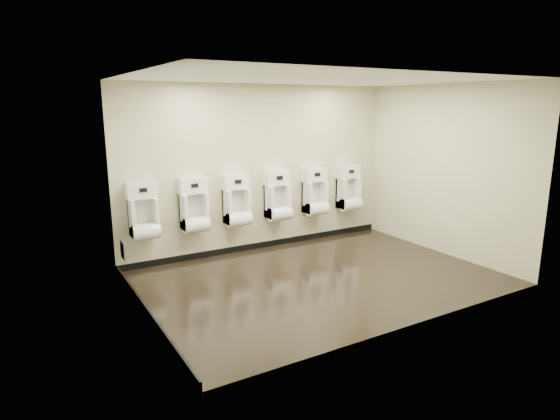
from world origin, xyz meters
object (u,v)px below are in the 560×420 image
at_px(urinal_0, 144,215).
at_px(urinal_2, 237,204).
at_px(urinal_1, 194,209).
at_px(urinal_4, 315,195).
at_px(urinal_5, 349,191).
at_px(urinal_3, 278,199).
at_px(access_panel, 123,250).

bearing_deg(urinal_0, urinal_2, 0.00).
bearing_deg(urinal_1, urinal_4, 0.00).
bearing_deg(urinal_5, urinal_4, 180.00).
height_order(urinal_3, urinal_4, same).
relative_size(urinal_1, urinal_5, 1.00).
bearing_deg(urinal_0, urinal_5, 0.00).
bearing_deg(urinal_5, urinal_2, 180.00).
xyz_separation_m(access_panel, urinal_0, (0.41, 0.40, 0.37)).
xyz_separation_m(urinal_0, urinal_4, (3.08, 0.00, 0.00)).
xyz_separation_m(urinal_2, urinal_5, (2.33, 0.00, 0.00)).
xyz_separation_m(urinal_3, urinal_5, (1.55, 0.00, 0.00)).
height_order(urinal_2, urinal_5, same).
height_order(urinal_2, urinal_3, same).
bearing_deg(urinal_3, access_panel, -171.61).
xyz_separation_m(access_panel, urinal_5, (4.26, 0.40, 0.37)).
xyz_separation_m(urinal_1, urinal_4, (2.30, 0.00, 0.00)).
xyz_separation_m(access_panel, urinal_1, (1.20, 0.40, 0.37)).
relative_size(access_panel, urinal_4, 0.30).
bearing_deg(urinal_4, urinal_0, 180.00).
xyz_separation_m(access_panel, urinal_4, (3.49, 0.40, 0.37)).
relative_size(urinal_2, urinal_5, 1.00).
relative_size(access_panel, urinal_0, 0.30).
xyz_separation_m(urinal_0, urinal_3, (2.30, 0.00, 0.00)).
relative_size(urinal_2, urinal_4, 1.00).
distance_m(urinal_1, urinal_2, 0.74).
bearing_deg(urinal_5, urinal_0, 180.00).
relative_size(access_panel, urinal_3, 0.30).
relative_size(urinal_0, urinal_5, 1.00).
xyz_separation_m(access_panel, urinal_2, (1.93, 0.40, 0.37)).
xyz_separation_m(urinal_0, urinal_5, (3.85, 0.00, 0.00)).
bearing_deg(urinal_1, urinal_5, 0.00).
bearing_deg(urinal_4, urinal_5, 0.00).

